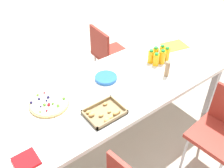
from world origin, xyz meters
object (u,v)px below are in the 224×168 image
(chair_far_left, at_px, (222,128))
(cardboard_tube, at_px, (167,69))
(juice_bottle_1, at_px, (155,54))
(juice_bottle_3, at_px, (167,54))
(party_table, at_px, (111,93))
(juice_bottle_4, at_px, (162,57))
(fruit_pizza, at_px, (49,103))
(juice_bottle_2, at_px, (151,57))
(snack_tray, at_px, (105,113))
(napkin_stack, at_px, (26,161))
(juice_bottle_0, at_px, (162,52))
(chair_near_left, at_px, (108,52))
(plate_stack, at_px, (106,78))
(paper_folder, at_px, (175,46))
(juice_bottle_5, at_px, (156,60))

(chair_far_left, xyz_separation_m, cardboard_tube, (0.07, -0.61, 0.30))
(juice_bottle_1, relative_size, juice_bottle_3, 0.97)
(party_table, xyz_separation_m, juice_bottle_4, (-0.63, -0.00, 0.13))
(fruit_pizza, bearing_deg, party_table, 166.19)
(chair_far_left, bearing_deg, cardboard_tube, 1.84)
(juice_bottle_2, xyz_separation_m, fruit_pizza, (1.08, -0.05, -0.05))
(party_table, height_order, juice_bottle_3, juice_bottle_3)
(snack_tray, distance_m, napkin_stack, 0.66)
(juice_bottle_4, bearing_deg, juice_bottle_3, -174.24)
(napkin_stack, xyz_separation_m, cardboard_tube, (-1.40, -0.10, 0.07))
(juice_bottle_3, relative_size, fruit_pizza, 0.46)
(juice_bottle_0, bearing_deg, juice_bottle_4, 43.44)
(juice_bottle_4, bearing_deg, chair_near_left, -84.24)
(plate_stack, distance_m, paper_folder, 0.96)
(fruit_pizza, relative_size, napkin_stack, 2.14)
(juice_bottle_1, xyz_separation_m, napkin_stack, (1.51, 0.36, -0.06))
(chair_far_left, distance_m, plate_stack, 1.09)
(napkin_stack, bearing_deg, party_table, -163.09)
(juice_bottle_4, distance_m, napkin_stack, 1.54)
(juice_bottle_1, relative_size, paper_folder, 0.55)
(chair_far_left, relative_size, fruit_pizza, 2.59)
(chair_far_left, relative_size, cardboard_tube, 5.47)
(plate_stack, bearing_deg, fruit_pizza, -0.60)
(plate_stack, bearing_deg, juice_bottle_4, 168.72)
(plate_stack, height_order, cardboard_tube, cardboard_tube)
(chair_near_left, xyz_separation_m, juice_bottle_4, (-0.08, 0.78, 0.30))
(chair_near_left, height_order, cardboard_tube, cardboard_tube)
(juice_bottle_2, bearing_deg, paper_folder, -170.81)
(juice_bottle_3, distance_m, fruit_pizza, 1.24)
(party_table, distance_m, cardboard_tube, 0.56)
(chair_near_left, bearing_deg, napkin_stack, -50.46)
(juice_bottle_4, xyz_separation_m, napkin_stack, (1.52, 0.27, -0.06))
(juice_bottle_0, xyz_separation_m, juice_bottle_5, (0.15, 0.06, -0.00))
(chair_near_left, relative_size, chair_far_left, 1.00)
(cardboard_tube, bearing_deg, paper_folder, -146.11)
(paper_folder, bearing_deg, juice_bottle_0, 14.03)
(juice_bottle_0, bearing_deg, juice_bottle_5, 23.46)
(party_table, xyz_separation_m, juice_bottle_5, (-0.56, -0.01, 0.12))
(party_table, height_order, cardboard_tube, cardboard_tube)
(juice_bottle_1, xyz_separation_m, juice_bottle_3, (-0.08, 0.08, 0.00))
(chair_near_left, relative_size, plate_stack, 4.11)
(party_table, xyz_separation_m, snack_tray, (0.23, 0.23, 0.07))
(juice_bottle_4, bearing_deg, plate_stack, -11.28)
(juice_bottle_2, bearing_deg, juice_bottle_0, -179.77)
(juice_bottle_0, relative_size, juice_bottle_1, 0.97)
(juice_bottle_2, relative_size, paper_folder, 0.55)
(juice_bottle_0, xyz_separation_m, snack_tray, (0.94, 0.31, -0.05))
(party_table, bearing_deg, napkin_stack, 16.91)
(juice_bottle_1, xyz_separation_m, juice_bottle_4, (-0.01, 0.08, 0.00))
(juice_bottle_0, height_order, fruit_pizza, juice_bottle_0)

